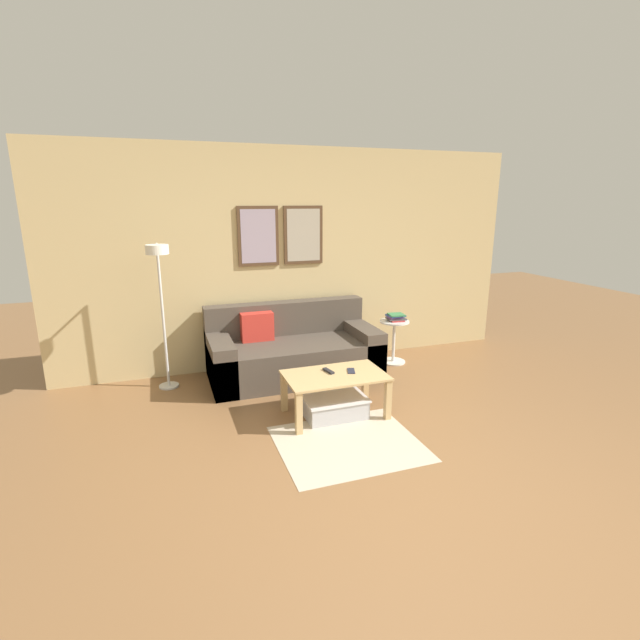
{
  "coord_description": "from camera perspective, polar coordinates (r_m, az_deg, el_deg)",
  "views": [
    {
      "loc": [
        -1.57,
        -2.29,
        1.96
      ],
      "look_at": [
        -0.16,
        1.72,
        0.85
      ],
      "focal_mm": 26.0,
      "sensor_mm": 36.0,
      "label": 1
    }
  ],
  "objects": [
    {
      "name": "storage_bin",
      "position": [
        4.4,
        1.68,
        -10.46
      ],
      "size": [
        0.58,
        0.44,
        0.19
      ],
      "color": "#B2B2B7",
      "rests_on": "ground_plane"
    },
    {
      "name": "wall_back",
      "position": [
        5.56,
        -2.83,
        7.59
      ],
      "size": [
        5.6,
        0.09,
        2.55
      ],
      "color": "tan",
      "rests_on": "ground_plane"
    },
    {
      "name": "side_table",
      "position": [
        5.76,
        9.07,
        -2.13
      ],
      "size": [
        0.36,
        0.36,
        0.53
      ],
      "color": "silver",
      "rests_on": "ground_plane"
    },
    {
      "name": "area_rug",
      "position": [
        3.97,
        3.51,
        -14.91
      ],
      "size": [
        1.15,
        0.99,
        0.01
      ],
      "primitive_type": "cube",
      "color": "#C1B299",
      "rests_on": "ground_plane"
    },
    {
      "name": "cell_phone",
      "position": [
        4.36,
        3.85,
        -6.27
      ],
      "size": [
        0.11,
        0.15,
        0.01
      ],
      "primitive_type": "cube",
      "rotation": [
        0.0,
        0.0,
        -0.33
      ],
      "color": "#1E2338",
      "rests_on": "coffee_table"
    },
    {
      "name": "couch",
      "position": [
        5.29,
        -3.4,
        -3.94
      ],
      "size": [
        1.88,
        0.89,
        0.8
      ],
      "color": "#4C4238",
      "rests_on": "ground_plane"
    },
    {
      "name": "book_stack",
      "position": [
        5.71,
        9.31,
        0.36
      ],
      "size": [
        0.24,
        0.21,
        0.09
      ],
      "color": "#B73333",
      "rests_on": "side_table"
    },
    {
      "name": "remote_control",
      "position": [
        4.34,
        1.05,
        -6.28
      ],
      "size": [
        0.07,
        0.15,
        0.02
      ],
      "primitive_type": "cube",
      "rotation": [
        0.0,
        0.0,
        0.2
      ],
      "color": "#232328",
      "rests_on": "coffee_table"
    },
    {
      "name": "coffee_table",
      "position": [
        4.31,
        1.85,
        -7.62
      ],
      "size": [
        0.92,
        0.56,
        0.4
      ],
      "color": "tan",
      "rests_on": "ground_plane"
    },
    {
      "name": "ground_plane",
      "position": [
        3.4,
        13.17,
        -21.03
      ],
      "size": [
        16.0,
        16.0,
        0.0
      ],
      "primitive_type": "plane",
      "color": "brown"
    },
    {
      "name": "floor_lamp",
      "position": [
        4.83,
        -19.09,
        4.31
      ],
      "size": [
        0.21,
        0.47,
        1.55
      ],
      "color": "silver",
      "rests_on": "ground_plane"
    }
  ]
}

